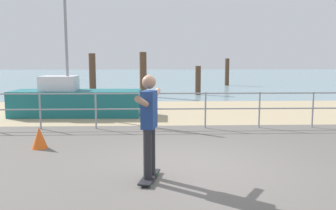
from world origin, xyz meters
The scene contains 12 objects.
ground_plane centered at (0.00, -1.00, 0.00)m, with size 24.00×10.00×0.04m, color #605B56.
beach_strip centered at (0.00, 7.00, 0.00)m, with size 24.00×6.00×0.04m, color tan.
sea_surface centered at (0.00, 35.00, 0.00)m, with size 72.00×50.00×0.04m, color #75939E.
railing_fence centered at (-0.83, 3.60, 0.70)m, with size 12.48×0.05×1.05m.
sailboat centered at (-3.28, 5.99, 0.52)m, with size 4.98×1.53×4.40m.
skateboard centered at (-0.79, -0.70, 0.07)m, with size 0.36×0.82×0.08m.
skateboarder centered at (-0.79, -0.70, 1.02)m, with size 0.39×1.43×1.65m.
groyne_post_0 centered at (-4.35, 14.23, 1.15)m, with size 0.39×0.39×2.31m, color #513826.
groyne_post_1 centered at (-1.35, 12.25, 1.17)m, with size 0.37×0.37×2.35m, color #513826.
groyne_post_2 centered at (1.65, 13.11, 0.80)m, with size 0.31×0.31×1.61m, color #513826.
groyne_post_3 centered at (4.65, 19.94, 1.01)m, with size 0.32×0.32×2.02m, color #513826.
traffic_cone centered at (-3.26, 1.43, 0.25)m, with size 0.36×0.36×0.50m, color #E55919.
Camera 1 is at (-0.68, -6.24, 1.98)m, focal length 37.49 mm.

